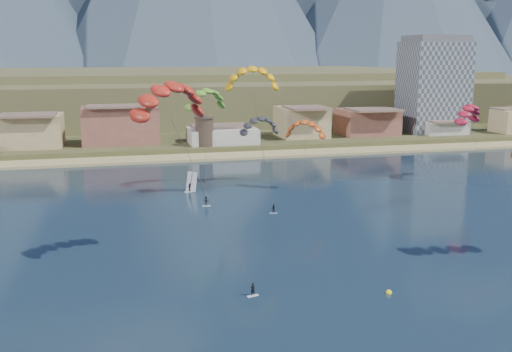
# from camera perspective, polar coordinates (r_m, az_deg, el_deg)

# --- Properties ---
(ground) EXTENTS (2400.00, 2400.00, 0.00)m
(ground) POSITION_cam_1_polar(r_m,az_deg,el_deg) (60.11, 7.57, -15.54)
(ground) COLOR black
(ground) RESTS_ON ground
(beach) EXTENTS (2200.00, 12.00, 0.90)m
(beach) POSITION_cam_1_polar(r_m,az_deg,el_deg) (159.22, -6.36, 1.82)
(beach) COLOR tan
(beach) RESTS_ON ground
(land) EXTENTS (2200.00, 900.00, 4.00)m
(land) POSITION_cam_1_polar(r_m,az_deg,el_deg) (610.55, -12.04, 8.89)
(land) COLOR #4E4B2A
(land) RESTS_ON ground
(foothills) EXTENTS (940.00, 210.00, 18.00)m
(foothills) POSITION_cam_1_polar(r_m,az_deg,el_deg) (285.83, -5.27, 7.99)
(foothills) COLOR brown
(foothills) RESTS_ON ground
(town) EXTENTS (400.00, 24.00, 12.00)m
(town) POSITION_cam_1_polar(r_m,az_deg,el_deg) (173.85, -20.36, 4.57)
(town) COLOR beige
(town) RESTS_ON ground
(apartment_tower) EXTENTS (20.00, 16.00, 32.00)m
(apartment_tower) POSITION_cam_1_polar(r_m,az_deg,el_deg) (206.55, 16.99, 8.55)
(apartment_tower) COLOR gray
(apartment_tower) RESTS_ON ground
(watchtower) EXTENTS (5.82, 5.82, 8.60)m
(watchtower) POSITION_cam_1_polar(r_m,az_deg,el_deg) (166.84, -5.06, 4.42)
(watchtower) COLOR #47382D
(watchtower) RESTS_ON ground
(kitesurfer_red) EXTENTS (14.42, 18.05, 27.03)m
(kitesurfer_red) POSITION_cam_1_polar(r_m,az_deg,el_deg) (74.92, -8.49, 7.90)
(kitesurfer_red) COLOR silver
(kitesurfer_red) RESTS_ON ground
(kitesurfer_yellow) EXTENTS (11.04, 14.38, 27.04)m
(kitesurfer_yellow) POSITION_cam_1_polar(r_m,az_deg,el_deg) (110.33, -0.37, 9.87)
(kitesurfer_yellow) COLOR silver
(kitesurfer_yellow) RESTS_ON ground
(kitesurfer_green) EXTENTS (10.54, 18.82, 23.52)m
(kitesurfer_green) POSITION_cam_1_polar(r_m,az_deg,el_deg) (119.62, -4.95, 7.75)
(kitesurfer_green) COLOR silver
(kitesurfer_green) RESTS_ON ground
(distant_kite_dark) EXTENTS (9.68, 6.62, 16.59)m
(distant_kite_dark) POSITION_cam_1_polar(r_m,az_deg,el_deg) (125.01, 0.37, 5.26)
(distant_kite_dark) COLOR #262626
(distant_kite_dark) RESTS_ON ground
(distant_kite_orange) EXTENTS (9.15, 7.77, 16.51)m
(distant_kite_orange) POSITION_cam_1_polar(r_m,az_deg,el_deg) (119.07, 4.84, 4.91)
(distant_kite_orange) COLOR #262626
(distant_kite_orange) RESTS_ON ground
(distant_kite_red) EXTENTS (10.07, 8.82, 18.77)m
(distant_kite_red) POSITION_cam_1_polar(r_m,az_deg,el_deg) (136.31, 20.06, 6.03)
(distant_kite_red) COLOR #262626
(distant_kite_red) RESTS_ON ground
(windsurfer) EXTENTS (2.38, 2.60, 4.12)m
(windsurfer) POSITION_cam_1_polar(r_m,az_deg,el_deg) (119.89, -6.43, -0.94)
(windsurfer) COLOR silver
(windsurfer) RESTS_ON ground
(buoy) EXTENTS (0.73, 0.73, 0.73)m
(buoy) POSITION_cam_1_polar(r_m,az_deg,el_deg) (71.43, 12.89, -11.07)
(buoy) COLOR yellow
(buoy) RESTS_ON ground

